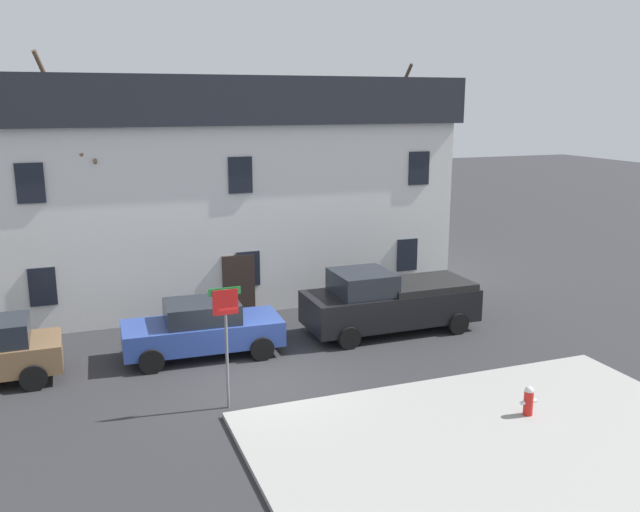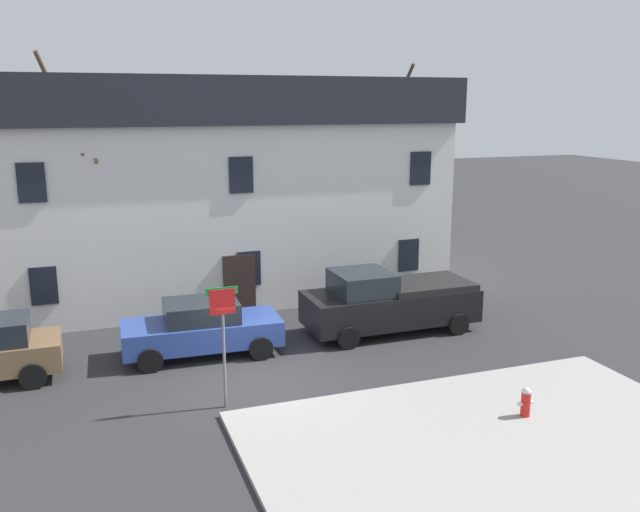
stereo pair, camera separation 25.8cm
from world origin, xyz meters
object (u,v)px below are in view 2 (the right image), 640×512
object	(u,v)px
car_blue_sedan	(202,328)
street_sign_pole	(223,325)
bicycle_leaning	(43,310)
tree_bare_far	(380,178)
tree_bare_near	(44,190)
tree_bare_mid	(72,229)
fire_hydrant	(526,401)
building_main	(220,183)
pickup_truck_black	(389,301)

from	to	relation	value
car_blue_sedan	street_sign_pole	world-z (taller)	street_sign_pole
bicycle_leaning	tree_bare_far	bearing A→B (deg)	-0.35
tree_bare_near	tree_bare_mid	xyz separation A→B (m)	(0.72, -0.05, -1.33)
tree_bare_mid	tree_bare_far	distance (m)	11.23
tree_bare_far	fire_hydrant	size ratio (longest dim) A/B	12.24
building_main	street_sign_pole	world-z (taller)	building_main
tree_bare_mid	tree_bare_near	bearing A→B (deg)	176.14
tree_bare_far	fire_hydrant	bearing A→B (deg)	-97.76
building_main	street_sign_pole	size ratio (longest dim) A/B	5.45
tree_bare_near	fire_hydrant	distance (m)	15.81
tree_bare_mid	bicycle_leaning	world-z (taller)	tree_bare_mid
tree_bare_far	car_blue_sedan	bearing A→B (deg)	-147.85
building_main	fire_hydrant	bearing A→B (deg)	-74.46
street_sign_pole	car_blue_sedan	bearing A→B (deg)	88.41
tree_bare_near	bicycle_leaning	distance (m)	4.08
car_blue_sedan	pickup_truck_black	world-z (taller)	pickup_truck_black
tree_bare_near	building_main	bearing A→B (deg)	25.99
fire_hydrant	bicycle_leaning	bearing A→B (deg)	132.57
tree_bare_mid	tree_bare_far	size ratio (longest dim) A/B	0.70
tree_bare_mid	car_blue_sedan	world-z (taller)	tree_bare_mid
building_main	pickup_truck_black	bearing A→B (deg)	-64.12
building_main	tree_bare_far	distance (m)	6.27
tree_bare_mid	tree_bare_far	world-z (taller)	tree_bare_far
car_blue_sedan	bicycle_leaning	xyz separation A→B (m)	(-4.47, 4.98, -0.45)
building_main	tree_bare_mid	bearing A→B (deg)	-150.79
building_main	fire_hydrant	xyz separation A→B (m)	(4.01, -14.40, -3.57)
building_main	fire_hydrant	world-z (taller)	building_main
building_main	tree_bare_near	bearing A→B (deg)	-154.01
pickup_truck_black	bicycle_leaning	world-z (taller)	pickup_truck_black
pickup_truck_black	tree_bare_mid	bearing A→B (deg)	153.79
fire_hydrant	tree_bare_near	bearing A→B (deg)	132.25
building_main	street_sign_pole	distance (m)	11.77
pickup_truck_black	street_sign_pole	distance (m)	7.17
pickup_truck_black	fire_hydrant	size ratio (longest dim) A/B	7.86
car_blue_sedan	tree_bare_near	bearing A→B (deg)	131.03
tree_bare_near	fire_hydrant	size ratio (longest dim) A/B	12.41
pickup_truck_black	tree_bare_far	bearing A→B (deg)	69.19
building_main	car_blue_sedan	world-z (taller)	building_main
tree_bare_near	tree_bare_far	size ratio (longest dim) A/B	1.01
tree_bare_far	street_sign_pole	world-z (taller)	tree_bare_far
tree_bare_mid	street_sign_pole	bearing A→B (deg)	-68.53
tree_bare_near	street_sign_pole	xyz separation A→B (m)	(3.97, -8.30, -2.34)
tree_bare_far	fire_hydrant	xyz separation A→B (m)	(-1.58, -11.57, -3.85)
bicycle_leaning	building_main	bearing A→B (deg)	22.43
fire_hydrant	building_main	bearing A→B (deg)	105.54
tree_bare_mid	pickup_truck_black	world-z (taller)	tree_bare_mid
building_main	bicycle_leaning	bearing A→B (deg)	-157.57
tree_bare_near	pickup_truck_black	size ratio (longest dim) A/B	1.58
car_blue_sedan	fire_hydrant	bearing A→B (deg)	-46.92
building_main	tree_bare_far	world-z (taller)	tree_bare_far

